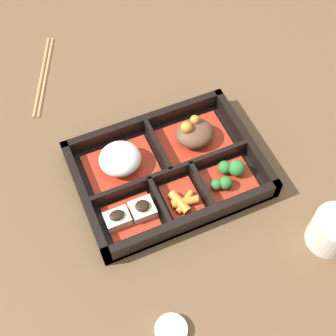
{
  "coord_description": "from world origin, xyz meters",
  "views": [
    {
      "loc": [
        -0.18,
        -0.41,
        0.73
      ],
      "look_at": [
        0.0,
        0.0,
        0.03
      ],
      "focal_mm": 50.0,
      "sensor_mm": 36.0,
      "label": 1
    }
  ],
  "objects_px": {
    "tea_cup": "(333,230)",
    "sauce_dish": "(171,330)",
    "bowl_rice": "(120,160)",
    "chopsticks": "(44,75)"
  },
  "relations": [
    {
      "from": "tea_cup",
      "to": "chopsticks",
      "type": "xyz_separation_m",
      "value": [
        -0.34,
        0.55,
        -0.03
      ]
    },
    {
      "from": "bowl_rice",
      "to": "sauce_dish",
      "type": "distance_m",
      "value": 0.31
    },
    {
      "from": "tea_cup",
      "to": "bowl_rice",
      "type": "bearing_deg",
      "value": 135.2
    },
    {
      "from": "bowl_rice",
      "to": "tea_cup",
      "type": "height_order",
      "value": "tea_cup"
    },
    {
      "from": "bowl_rice",
      "to": "chopsticks",
      "type": "distance_m",
      "value": 0.3
    },
    {
      "from": "tea_cup",
      "to": "sauce_dish",
      "type": "xyz_separation_m",
      "value": [
        -0.3,
        -0.03,
        -0.03
      ]
    },
    {
      "from": "tea_cup",
      "to": "chopsticks",
      "type": "relative_size",
      "value": 0.34
    },
    {
      "from": "tea_cup",
      "to": "chopsticks",
      "type": "bearing_deg",
      "value": 121.49
    },
    {
      "from": "bowl_rice",
      "to": "tea_cup",
      "type": "relative_size",
      "value": 1.74
    },
    {
      "from": "chopsticks",
      "to": "sauce_dish",
      "type": "height_order",
      "value": "sauce_dish"
    }
  ]
}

